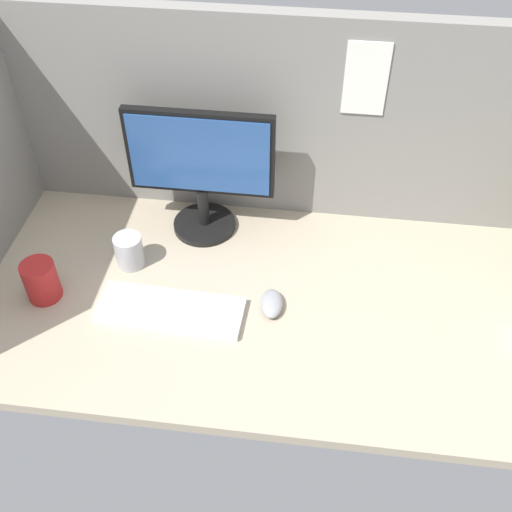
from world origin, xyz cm
name	(u,v)px	position (x,y,z in cm)	size (l,w,h in cm)	color
ground_plane	(309,303)	(0.00, 0.00, -1.50)	(180.00, 80.00, 3.00)	tan
cubicle_wall_back	(325,122)	(0.01, 37.50, 29.69)	(180.00, 5.50, 59.34)	gray
monitor	(202,168)	(-31.93, 25.11, 20.70)	(40.03, 18.00, 37.64)	black
keyboard	(171,310)	(-34.36, -9.15, 1.00)	(37.00, 13.00, 2.00)	silver
mouse	(273,304)	(-9.12, -4.31, 1.70)	(5.60, 9.60, 3.40)	#99999E
mug_red_plastic	(42,281)	(-68.05, -7.37, 5.48)	(8.68, 8.68, 10.96)	red
mug_steel	(130,251)	(-49.09, 6.92, 4.72)	(7.66, 7.66, 9.43)	#B2B2B7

